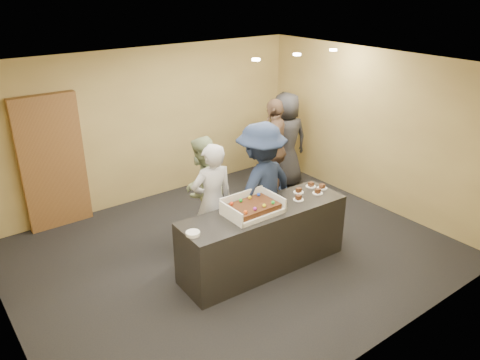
{
  "coord_description": "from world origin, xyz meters",
  "views": [
    {
      "loc": [
        -3.46,
        -4.81,
        3.75
      ],
      "look_at": [
        0.14,
        0.0,
        1.14
      ],
      "focal_mm": 35.0,
      "sensor_mm": 36.0,
      "label": 1
    }
  ],
  "objects_px": {
    "person_brown_extra": "(274,149)",
    "person_dark_suit": "(285,140)",
    "cake_box": "(252,209)",
    "sheet_cake": "(253,207)",
    "storage_cabinet": "(52,163)",
    "person_navy_man": "(261,188)",
    "plate_stack": "(193,233)",
    "serving_counter": "(264,238)",
    "person_server_grey": "(213,202)",
    "person_sage_man": "(203,189)"
  },
  "relations": [
    {
      "from": "person_navy_man",
      "to": "person_brown_extra",
      "type": "xyz_separation_m",
      "value": [
        1.31,
        1.23,
        -0.05
      ]
    },
    {
      "from": "storage_cabinet",
      "to": "person_navy_man",
      "type": "height_order",
      "value": "storage_cabinet"
    },
    {
      "from": "storage_cabinet",
      "to": "plate_stack",
      "type": "xyz_separation_m",
      "value": [
        0.75,
        -2.96,
        -0.16
      ]
    },
    {
      "from": "cake_box",
      "to": "sheet_cake",
      "type": "distance_m",
      "value": 0.06
    },
    {
      "from": "person_server_grey",
      "to": "person_brown_extra",
      "type": "bearing_deg",
      "value": -146.0
    },
    {
      "from": "sheet_cake",
      "to": "storage_cabinet",
      "type": "bearing_deg",
      "value": 119.59
    },
    {
      "from": "storage_cabinet",
      "to": "person_brown_extra",
      "type": "distance_m",
      "value": 3.72
    },
    {
      "from": "storage_cabinet",
      "to": "sheet_cake",
      "type": "xyz_separation_m",
      "value": [
        1.68,
        -2.95,
        -0.08
      ]
    },
    {
      "from": "cake_box",
      "to": "person_navy_man",
      "type": "height_order",
      "value": "person_navy_man"
    },
    {
      "from": "plate_stack",
      "to": "person_brown_extra",
      "type": "relative_size",
      "value": 0.09
    },
    {
      "from": "person_server_grey",
      "to": "storage_cabinet",
      "type": "bearing_deg",
      "value": -49.61
    },
    {
      "from": "cake_box",
      "to": "person_dark_suit",
      "type": "height_order",
      "value": "person_dark_suit"
    },
    {
      "from": "serving_counter",
      "to": "person_sage_man",
      "type": "distance_m",
      "value": 1.27
    },
    {
      "from": "person_server_grey",
      "to": "person_sage_man",
      "type": "distance_m",
      "value": 0.56
    },
    {
      "from": "cake_box",
      "to": "plate_stack",
      "type": "xyz_separation_m",
      "value": [
        -0.93,
        -0.04,
        -0.03
      ]
    },
    {
      "from": "sheet_cake",
      "to": "person_brown_extra",
      "type": "xyz_separation_m",
      "value": [
        1.81,
        1.68,
        -0.08
      ]
    },
    {
      "from": "person_navy_man",
      "to": "cake_box",
      "type": "bearing_deg",
      "value": 31.29
    },
    {
      "from": "cake_box",
      "to": "sheet_cake",
      "type": "bearing_deg",
      "value": -90.99
    },
    {
      "from": "person_server_grey",
      "to": "person_dark_suit",
      "type": "height_order",
      "value": "person_dark_suit"
    },
    {
      "from": "plate_stack",
      "to": "person_dark_suit",
      "type": "height_order",
      "value": "person_dark_suit"
    },
    {
      "from": "storage_cabinet",
      "to": "person_brown_extra",
      "type": "height_order",
      "value": "storage_cabinet"
    },
    {
      "from": "plate_stack",
      "to": "person_dark_suit",
      "type": "bearing_deg",
      "value": 31.12
    },
    {
      "from": "storage_cabinet",
      "to": "person_server_grey",
      "type": "distance_m",
      "value": 2.73
    },
    {
      "from": "person_dark_suit",
      "to": "sheet_cake",
      "type": "bearing_deg",
      "value": 54.75
    },
    {
      "from": "sheet_cake",
      "to": "person_navy_man",
      "type": "xyz_separation_m",
      "value": [
        0.5,
        0.45,
        -0.03
      ]
    },
    {
      "from": "person_server_grey",
      "to": "person_brown_extra",
      "type": "xyz_separation_m",
      "value": [
        2.0,
        1.01,
        0.06
      ]
    },
    {
      "from": "serving_counter",
      "to": "sheet_cake",
      "type": "relative_size",
      "value": 3.84
    },
    {
      "from": "plate_stack",
      "to": "person_sage_man",
      "type": "height_order",
      "value": "person_sage_man"
    },
    {
      "from": "serving_counter",
      "to": "plate_stack",
      "type": "xyz_separation_m",
      "value": [
        -1.12,
        -0.01,
        0.47
      ]
    },
    {
      "from": "person_brown_extra",
      "to": "person_dark_suit",
      "type": "bearing_deg",
      "value": 166.04
    },
    {
      "from": "person_server_grey",
      "to": "plate_stack",
      "type": "bearing_deg",
      "value": 50.07
    },
    {
      "from": "serving_counter",
      "to": "storage_cabinet",
      "type": "distance_m",
      "value": 3.55
    },
    {
      "from": "person_server_grey",
      "to": "person_dark_suit",
      "type": "distance_m",
      "value": 2.83
    },
    {
      "from": "storage_cabinet",
      "to": "serving_counter",
      "type": "bearing_deg",
      "value": -57.64
    },
    {
      "from": "serving_counter",
      "to": "cake_box",
      "type": "relative_size",
      "value": 3.28
    },
    {
      "from": "sheet_cake",
      "to": "person_server_grey",
      "type": "bearing_deg",
      "value": 105.84
    },
    {
      "from": "sheet_cake",
      "to": "plate_stack",
      "type": "xyz_separation_m",
      "value": [
        -0.93,
        -0.01,
        -0.08
      ]
    },
    {
      "from": "person_sage_man",
      "to": "person_dark_suit",
      "type": "relative_size",
      "value": 0.89
    },
    {
      "from": "serving_counter",
      "to": "person_navy_man",
      "type": "bearing_deg",
      "value": 58.21
    },
    {
      "from": "person_sage_man",
      "to": "person_navy_man",
      "type": "height_order",
      "value": "person_navy_man"
    },
    {
      "from": "plate_stack",
      "to": "storage_cabinet",
      "type": "bearing_deg",
      "value": 104.15
    },
    {
      "from": "person_server_grey",
      "to": "person_dark_suit",
      "type": "bearing_deg",
      "value": -145.7
    },
    {
      "from": "person_navy_man",
      "to": "person_brown_extra",
      "type": "distance_m",
      "value": 1.8
    },
    {
      "from": "person_server_grey",
      "to": "person_sage_man",
      "type": "relative_size",
      "value": 1.06
    },
    {
      "from": "person_navy_man",
      "to": "sheet_cake",
      "type": "bearing_deg",
      "value": 33.02
    },
    {
      "from": "person_brown_extra",
      "to": "serving_counter",
      "type": "bearing_deg",
      "value": 3.92
    },
    {
      "from": "storage_cabinet",
      "to": "person_navy_man",
      "type": "distance_m",
      "value": 3.32
    },
    {
      "from": "storage_cabinet",
      "to": "plate_stack",
      "type": "bearing_deg",
      "value": -75.85
    },
    {
      "from": "person_sage_man",
      "to": "person_navy_man",
      "type": "xyz_separation_m",
      "value": [
        0.52,
        -0.75,
        0.15
      ]
    },
    {
      "from": "plate_stack",
      "to": "person_dark_suit",
      "type": "xyz_separation_m",
      "value": [
        3.26,
        1.97,
        -0.01
      ]
    }
  ]
}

